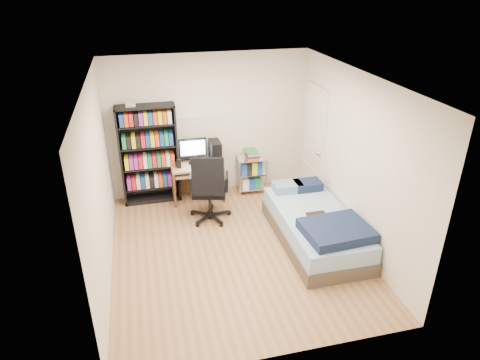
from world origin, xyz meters
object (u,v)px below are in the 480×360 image
object	(u,v)px
computer_desk	(202,167)
office_chair	(210,200)
media_shelf	(149,154)
bed	(316,226)

from	to	relation	value
computer_desk	office_chair	xyz separation A→B (m)	(-0.01, -0.80, -0.23)
computer_desk	office_chair	size ratio (longest dim) A/B	0.96
media_shelf	bed	bearing A→B (deg)	-39.83
media_shelf	computer_desk	size ratio (longest dim) A/B	1.61
media_shelf	computer_desk	bearing A→B (deg)	-7.99
office_chair	bed	xyz separation A→B (m)	(1.42, -0.99, -0.11)
media_shelf	bed	distance (m)	3.05
media_shelf	office_chair	size ratio (longest dim) A/B	1.54
computer_desk	office_chair	world-z (taller)	office_chair
media_shelf	bed	size ratio (longest dim) A/B	0.87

